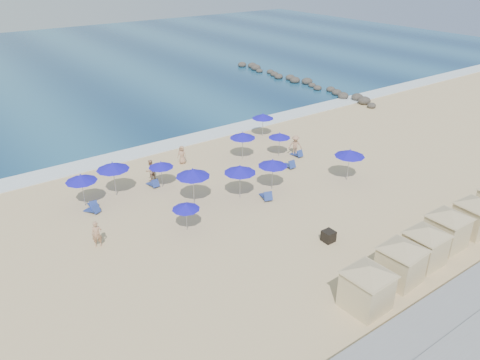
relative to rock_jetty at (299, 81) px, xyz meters
The scene contains 32 objects.
ground 34.59m from the rock_jetty, 133.95° to the right, with size 160.00×160.00×0.00m, color #D1B484.
ocean 38.50m from the rock_jetty, 128.58° to the left, with size 160.00×80.00×0.06m, color navy.
surf_line 25.79m from the rock_jetty, 158.61° to the right, with size 160.00×2.50×0.08m, color white.
seawall 45.29m from the rock_jetty, 122.01° to the right, with size 160.00×6.10×1.22m.
rock_jetty is the anchor object (origin of this frame).
trash_bin 38.23m from the rock_jetty, 129.69° to the right, with size 0.71×0.71×0.71m, color black.
cabana_0 44.16m from the rock_jetty, 128.12° to the right, with size 4.42×4.42×2.78m.
cabana_1 42.01m from the rock_jetty, 125.03° to the right, with size 4.36×4.36×2.74m.
cabana_2 40.48m from the rock_jetty, 122.33° to the right, with size 4.23×4.23×2.65m.
cabana_3 38.93m from the rock_jetty, 119.33° to the right, with size 4.39×4.39×2.75m.
cabana_4 37.73m from the rock_jetty, 115.53° to the right, with size 4.29×4.29×2.70m.
umbrella_0 38.67m from the rock_jetty, 155.31° to the right, with size 2.19×2.19×2.49m.
umbrella_1 36.42m from the rock_jetty, 154.04° to the right, with size 2.38×2.38×2.70m.
umbrella_2 38.65m from the rock_jetty, 143.10° to the right, with size 1.79×1.79×2.03m.
umbrella_3 33.77m from the rock_jetty, 150.29° to the right, with size 1.88×1.88×2.14m.
umbrella_4 35.19m from the rock_jetty, 144.64° to the right, with size 2.41×2.41×2.74m.
umbrella_5 33.52m from the rock_jetty, 139.75° to the right, with size 2.31×2.31×2.63m.
umbrella_6 26.60m from the rock_jetty, 142.97° to the right, with size 2.20×2.20×2.51m.
umbrella_7 31.66m from the rock_jetty, 136.08° to the right, with size 2.20×2.20×2.51m.
umbrella_8 20.83m from the rock_jetty, 142.19° to the right, with size 2.08×2.08×2.37m.
umbrella_9 25.13m from the rock_jetty, 136.44° to the right, with size 1.92×1.92×2.18m.
umbrella_10 29.62m from the rock_jetty, 125.10° to the right, with size 2.34×2.34×2.66m.
beach_chair_0 39.09m from the rock_jetty, 153.50° to the right, with size 1.00×1.34×0.68m.
beach_chair_1 38.56m from the rock_jetty, 154.30° to the right, with size 0.66×1.23×0.65m.
beach_chair_2 33.97m from the rock_jetty, 151.40° to the right, with size 0.63×1.28×0.69m.
beach_chair_3 33.26m from the rock_jetty, 136.45° to the right, with size 1.05×1.51×0.76m.
beach_chair_4 27.49m from the rock_jetty, 134.11° to the right, with size 0.62×1.38×0.76m.
beach_chair_5 25.05m from the rock_jetty, 132.72° to the right, with size 0.58×1.25×0.68m.
beachgoer_0 42.13m from the rock_jetty, 149.20° to the right, with size 0.62×0.41×1.69m, color tan.
beachgoer_1 33.20m from the rock_jetty, 152.74° to the right, with size 0.84×0.66×1.74m, color tan.
beachgoer_2 24.82m from the rock_jetty, 133.25° to the right, with size 1.20×0.69×1.86m, color tan.
beachgoer_3 29.34m from the rock_jetty, 151.99° to the right, with size 0.78×0.50×1.59m, color tan.
Camera 1 is at (-19.16, -21.08, 16.26)m, focal length 35.00 mm.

